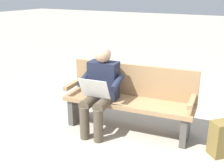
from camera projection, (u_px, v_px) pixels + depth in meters
ground_plane at (127, 129)px, 3.97m from camera, size 40.00×40.00×0.00m
bench_near at (130, 98)px, 3.89m from camera, size 1.84×0.68×0.90m
person_seated at (100, 88)px, 3.75m from camera, size 0.60×0.60×1.18m
backpack at (224, 138)px, 3.31m from camera, size 0.37×0.36×0.43m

